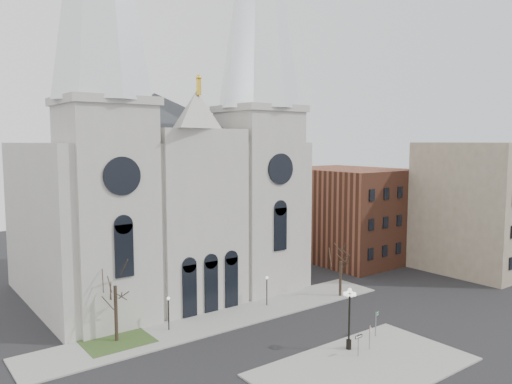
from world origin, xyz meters
TOP-DOWN VIEW (x-y plane):
  - ground at (0.00, 0.00)m, footprint 160.00×160.00m
  - sidewalk_near at (3.00, -5.00)m, footprint 18.00×10.00m
  - sidewalk_far at (0.00, 11.00)m, footprint 40.00×6.00m
  - grass_patch at (-11.00, 12.00)m, footprint 6.00×5.00m
  - cathedral at (0.00, 22.86)m, footprint 33.00×26.66m
  - bg_building_brick at (30.00, 22.00)m, footprint 14.00×18.00m
  - bg_building_tan at (38.00, 6.00)m, footprint 10.00×14.00m
  - tree_left at (-11.00, 12.00)m, footprint 3.20×3.20m
  - tree_right at (15.00, 9.00)m, footprint 3.20×3.20m
  - ped_lamp_left at (-6.00, 11.50)m, footprint 0.32×0.32m
  - ped_lamp_right at (6.00, 11.50)m, footprint 0.32×0.32m
  - stop_sign at (5.86, -3.09)m, footprint 0.75×0.26m
  - globe_lamp at (4.46, -1.97)m, footprint 1.52×1.52m
  - one_way_sign at (4.00, -3.45)m, footprint 0.86×0.08m
  - street_name_sign at (8.68, -1.47)m, footprint 0.70×0.33m

SIDE VIEW (x-z plane):
  - ground at x=0.00m, z-range 0.00..0.00m
  - sidewalk_near at x=3.00m, z-range 0.00..0.14m
  - sidewalk_far at x=0.00m, z-range 0.00..0.14m
  - grass_patch at x=-11.00m, z-range 0.00..0.18m
  - one_way_sign at x=4.00m, z-range 0.51..2.46m
  - street_name_sign at x=8.68m, z-range 0.35..2.67m
  - stop_sign at x=5.86m, z-range 0.62..2.78m
  - ped_lamp_left at x=-6.00m, z-range 0.70..3.96m
  - ped_lamp_right at x=6.00m, z-range 0.70..3.96m
  - globe_lamp at x=4.46m, z-range 0.84..6.30m
  - tree_right at x=15.00m, z-range 1.47..7.47m
  - tree_left at x=-11.00m, z-range 1.83..9.33m
  - bg_building_brick at x=30.00m, z-range 0.00..14.00m
  - bg_building_tan at x=38.00m, z-range 0.00..18.00m
  - cathedral at x=0.00m, z-range -8.52..45.48m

